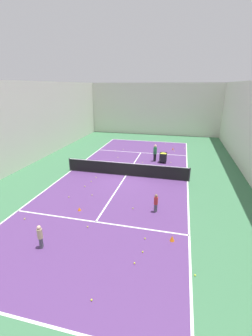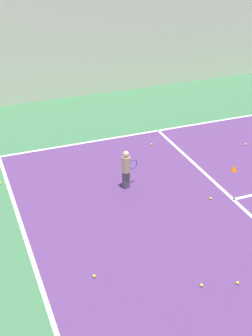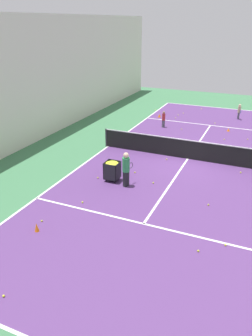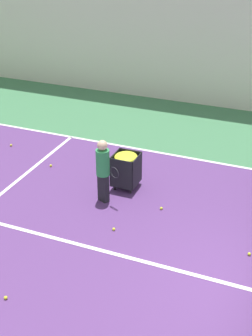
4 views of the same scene
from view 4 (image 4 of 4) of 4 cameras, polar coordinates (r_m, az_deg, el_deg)
coach_at_net at (r=11.08m, az=-2.82°, el=0.10°), size 0.42×0.68×1.63m
ball_cart at (r=11.77m, az=0.00°, el=0.51°), size 0.65×0.63×0.95m
tennis_ball_7 at (r=13.22m, az=-9.15°, el=0.29°), size 0.07×0.07×0.07m
tennis_ball_14 at (r=12.69m, az=0.92°, el=-0.56°), size 0.07×0.07×0.07m
tennis_ball_16 at (r=14.65m, az=-13.84°, el=2.72°), size 0.07×0.07×0.07m
tennis_ball_18 at (r=9.12m, az=-14.46°, el=-15.06°), size 0.07×0.07×0.07m
tennis_ball_20 at (r=10.12m, az=14.80°, el=-10.10°), size 0.07×0.07×0.07m
tennis_ball_24 at (r=11.21m, az=4.33°, el=-4.92°), size 0.07×0.07×0.07m
tennis_ball_25 at (r=10.49m, az=-1.50°, el=-7.45°), size 0.07×0.07×0.07m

